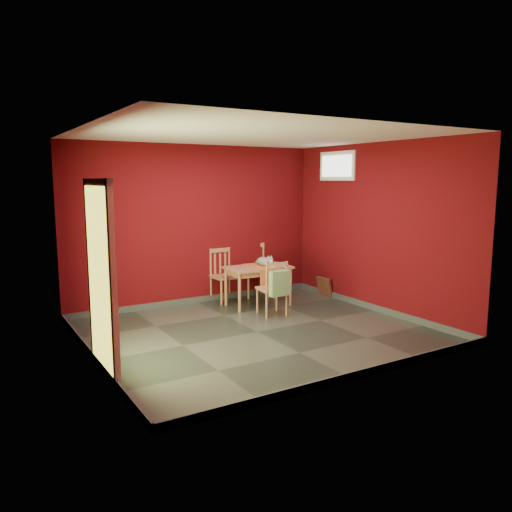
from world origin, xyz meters
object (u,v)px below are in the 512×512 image
dining_table (258,271)px  chair_far_right (255,269)px  chair_far_left (224,274)px  picture_frame (324,287)px  cat (264,260)px  chair_near (273,288)px  tote_bag (280,283)px

dining_table → chair_far_right: 0.72m
chair_far_left → picture_frame: chair_far_left is taller
dining_table → cat: 0.23m
chair_far_right → picture_frame: (1.06, -0.69, -0.32)m
chair_far_left → chair_near: 1.25m
tote_bag → picture_frame: size_ratio=1.29×
chair_far_right → chair_near: chair_far_right is taller
chair_far_right → tote_bag: size_ratio=2.10×
chair_near → cat: cat is taller
chair_far_left → cat: (0.47, -0.57, 0.30)m
tote_bag → cat: cat is taller
chair_far_right → tote_bag: (-0.47, -1.49, 0.06)m
chair_far_right → dining_table: bearing=-117.5°
chair_far_left → tote_bag: 1.45m
chair_near → picture_frame: chair_near is taller
chair_far_left → dining_table: bearing=-59.2°
chair_far_left → picture_frame: size_ratio=2.62×
dining_table → tote_bag: (-0.14, -0.86, -0.03)m
dining_table → chair_near: 0.67m
tote_bag → picture_frame: (1.53, 0.81, -0.38)m
cat → picture_frame: bearing=15.7°
chair_near → chair_far_left: bearing=100.2°
dining_table → tote_bag: bearing=-99.3°
chair_far_left → picture_frame: (1.74, -0.63, -0.30)m
dining_table → chair_far_right: size_ratio=1.15×
cat → picture_frame: 1.40m
chair_far_right → picture_frame: bearing=-32.9°
tote_bag → cat: (0.27, 0.87, 0.22)m
tote_bag → cat: 0.94m
cat → chair_far_right: bearing=90.7°
dining_table → chair_near: size_ratio=1.27×
chair_far_right → chair_near: (-0.45, -1.28, -0.05)m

